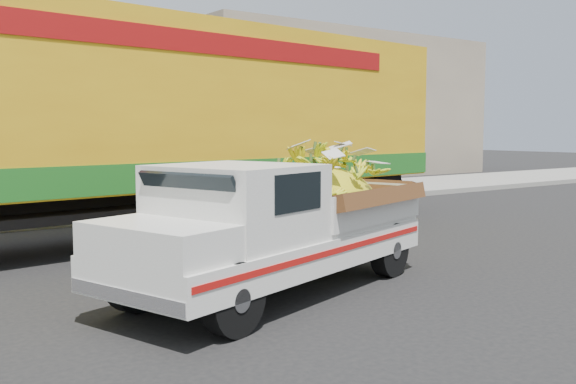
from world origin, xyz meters
TOP-DOWN VIEW (x-y plane):
  - ground at (0.00, 0.00)m, footprint 100.00×100.00m
  - curb at (0.00, 6.15)m, footprint 60.00×0.25m
  - sidewalk at (0.00, 8.25)m, footprint 60.00×4.00m
  - building_right at (14.00, 15.15)m, footprint 14.00×6.00m
  - pickup_truck at (0.49, -0.62)m, footprint 4.73×2.89m
  - semi_trailer at (1.05, 3.70)m, footprint 12.04×3.85m

SIDE VIEW (x-z plane):
  - ground at x=0.00m, z-range 0.00..0.00m
  - sidewalk at x=0.00m, z-range 0.00..0.14m
  - curb at x=0.00m, z-range 0.00..0.15m
  - pickup_truck at x=0.49m, z-range 0.06..1.62m
  - semi_trailer at x=1.05m, z-range 0.22..4.02m
  - building_right at x=14.00m, z-range 0.00..6.00m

